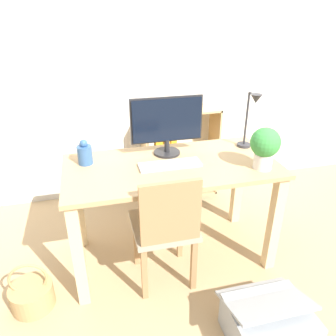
{
  "coord_description": "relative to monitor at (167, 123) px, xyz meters",
  "views": [
    {
      "loc": [
        -0.5,
        -1.88,
        1.71
      ],
      "look_at": [
        0.0,
        0.1,
        0.69
      ],
      "focal_mm": 35.0,
      "sensor_mm": 36.0,
      "label": 1
    }
  ],
  "objects": [
    {
      "name": "monitor",
      "position": [
        0.0,
        0.0,
        0.0
      ],
      "size": [
        0.5,
        0.18,
        0.41
      ],
      "color": "#232326",
      "rests_on": "desk"
    },
    {
      "name": "ground_plane",
      "position": [
        -0.01,
        -0.18,
        -0.99
      ],
      "size": [
        10.0,
        10.0,
        0.0
      ],
      "primitive_type": "plane",
      "color": "tan"
    },
    {
      "name": "wall_back",
      "position": [
        -0.01,
        0.88,
        0.31
      ],
      "size": [
        8.0,
        0.05,
        2.6
      ],
      "color": "silver",
      "rests_on": "ground_plane"
    },
    {
      "name": "potted_plant",
      "position": [
        0.54,
        -0.38,
        -0.07
      ],
      "size": [
        0.19,
        0.19,
        0.27
      ],
      "color": "silver",
      "rests_on": "desk"
    },
    {
      "name": "vase",
      "position": [
        -0.56,
        -0.03,
        -0.16
      ],
      "size": [
        0.1,
        0.1,
        0.17
      ],
      "color": "#33598C",
      "rests_on": "desk"
    },
    {
      "name": "keyboard",
      "position": [
        -0.03,
        -0.2,
        -0.22
      ],
      "size": [
        0.41,
        0.13,
        0.02
      ],
      "color": "#B2B2B7",
      "rests_on": "desk"
    },
    {
      "name": "storage_box",
      "position": [
        0.33,
        -1.0,
        -0.87
      ],
      "size": [
        0.45,
        0.43,
        0.3
      ],
      "color": "#999EA3",
      "rests_on": "ground_plane"
    },
    {
      "name": "basket",
      "position": [
        -0.98,
        -0.43,
        -0.9
      ],
      "size": [
        0.26,
        0.26,
        0.33
      ],
      "color": "tan",
      "rests_on": "ground_plane"
    },
    {
      "name": "chair",
      "position": [
        -0.12,
        -0.44,
        -0.53
      ],
      "size": [
        0.4,
        0.4,
        0.84
      ],
      "rotation": [
        0.0,
        0.0,
        -0.08
      ],
      "color": "#9E937F",
      "rests_on": "ground_plane"
    },
    {
      "name": "bookshelf",
      "position": [
        0.19,
        0.7,
        -0.59
      ],
      "size": [
        0.71,
        0.28,
        0.86
      ],
      "color": "tan",
      "rests_on": "ground_plane"
    },
    {
      "name": "desk",
      "position": [
        -0.01,
        -0.18,
        -0.37
      ],
      "size": [
        1.41,
        0.69,
        0.76
      ],
      "color": "tan",
      "rests_on": "ground_plane"
    },
    {
      "name": "desk_lamp",
      "position": [
        0.59,
        -0.07,
        0.02
      ],
      "size": [
        0.1,
        0.19,
        0.41
      ],
      "color": "#2D2D33",
      "rests_on": "desk"
    }
  ]
}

